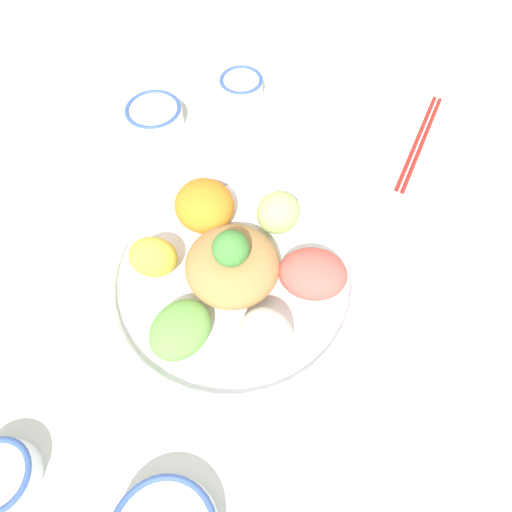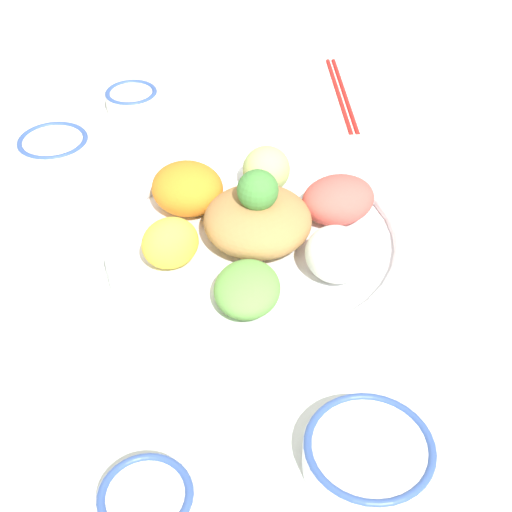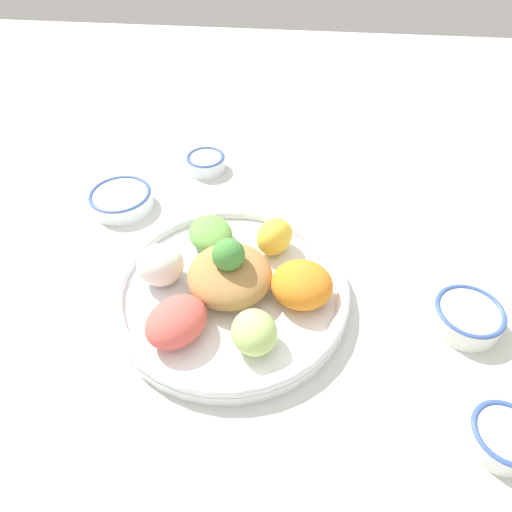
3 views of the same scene
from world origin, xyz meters
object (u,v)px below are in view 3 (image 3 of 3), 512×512
(sauce_bowl_dark, at_px, (206,162))
(rice_bowl_plain, at_px, (467,316))
(sauce_bowl_red, at_px, (121,199))
(rice_bowl_blue, at_px, (504,436))
(salad_platter, at_px, (231,285))

(sauce_bowl_dark, relative_size, rice_bowl_plain, 0.82)
(sauce_bowl_red, distance_m, rice_bowl_plain, 0.62)
(rice_bowl_blue, distance_m, rice_bowl_plain, 0.17)
(salad_platter, relative_size, sauce_bowl_dark, 4.48)
(rice_bowl_blue, height_order, sauce_bowl_dark, same)
(sauce_bowl_dark, bearing_deg, sauce_bowl_red, -43.98)
(sauce_bowl_dark, height_order, rice_bowl_plain, rice_bowl_plain)
(salad_platter, relative_size, sauce_bowl_red, 3.11)
(rice_bowl_blue, relative_size, sauce_bowl_dark, 1.00)
(salad_platter, bearing_deg, rice_bowl_plain, 87.58)
(rice_bowl_blue, bearing_deg, salad_platter, -118.04)
(salad_platter, distance_m, rice_bowl_blue, 0.40)
(rice_bowl_blue, distance_m, sauce_bowl_dark, 0.69)
(salad_platter, xyz_separation_m, sauce_bowl_red, (-0.20, -0.24, -0.01))
(rice_bowl_blue, bearing_deg, sauce_bowl_dark, -139.19)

